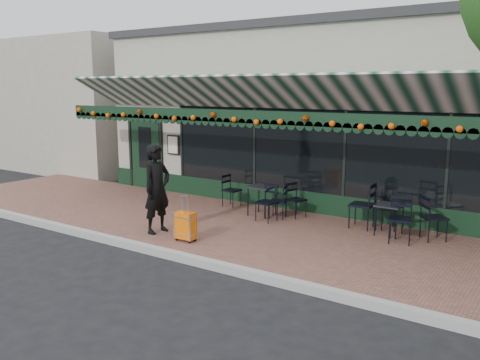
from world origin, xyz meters
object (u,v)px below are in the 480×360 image
Objects in this scene: woman at (157,189)px; chair_a_left at (362,205)px; chair_a_right at (385,208)px; chair_a_front at (400,220)px; chair_b_front at (267,203)px; suitcase at (186,226)px; cafe_table_a at (390,208)px; chair_a_extra at (434,218)px; chair_b_right at (296,200)px; chair_solo at (232,191)px; chair_b_left at (278,201)px; cafe_table_b at (262,189)px.

woman is 4.30m from chair_a_left.
woman is 1.98× the size of chair_a_right.
chair_b_front is (-2.94, -0.08, -0.03)m from chair_a_front.
suitcase is 1.00× the size of chair_a_front.
suitcase is at bearing -161.63° from chair_a_front.
cafe_table_a is 0.86m from chair_a_extra.
suitcase reaches higher than chair_b_front.
chair_b_front is (0.51, 2.17, 0.12)m from suitcase.
chair_a_left is at bearing 48.62° from chair_a_extra.
chair_solo is at bearing 108.14° from chair_b_right.
woman is 4.76m from chair_a_right.
chair_b_right is (-1.58, 0.03, -0.09)m from chair_a_left.
cafe_table_a is at bearing 76.98° from chair_b_left.
chair_b_right is (0.89, 2.85, 0.10)m from suitcase.
cafe_table_a is 0.71× the size of chair_a_extra.
chair_a_front is at bearing 32.08° from suitcase.
chair_b_front reaches higher than chair_b_left.
cafe_table_a is at bearing 117.17° from chair_a_front.
chair_a_right reaches higher than chair_b_right.
chair_a_left reaches higher than chair_a_right.
suitcase is at bearing -159.22° from chair_solo.
cafe_table_b is 0.71× the size of chair_a_left.
chair_a_left is at bearing 23.03° from chair_b_front.
chair_solo is at bearing 176.25° from cafe_table_a.
chair_a_left is 0.48m from chair_a_right.
chair_b_left is (-3.36, -0.23, -0.06)m from chair_a_extra.
chair_a_right is at bearing 86.44° from chair_b_left.
suitcase is 3.75m from chair_a_left.
chair_a_front reaches higher than chair_b_left.
chair_b_right is at bearing 22.31° from cafe_table_b.
chair_b_front reaches higher than chair_b_right.
cafe_table_b is at bearing 160.04° from chair_a_front.
chair_a_left is at bearing 163.30° from cafe_table_a.
chair_a_left reaches higher than chair_a_extra.
chair_a_front is at bearing -165.96° from chair_a_right.
chair_b_left is 0.43m from chair_b_right.
chair_a_extra is (3.79, 0.22, -0.18)m from cafe_table_b.
cafe_table_b is at bearing 77.71° from chair_a_right.
chair_b_right is at bearing 66.09° from chair_b_front.
chair_a_right is 2.03m from chair_b_right.
chair_a_right is (3.78, 2.86, -0.45)m from woman.
chair_a_front is 2.94m from chair_b_front.
chair_b_front is at bearing 75.69° from suitcase.
chair_a_left is at bearing 91.38° from chair_a_right.
chair_a_right is at bearing 109.73° from chair_a_left.
chair_a_front is (3.46, 2.25, 0.15)m from suitcase.
chair_a_left is 1.22× the size of chair_solo.
chair_a_front is (0.34, -0.38, -0.12)m from cafe_table_a.
suitcase is at bearing -93.45° from cafe_table_b.
chair_a_left reaches higher than chair_b_left.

